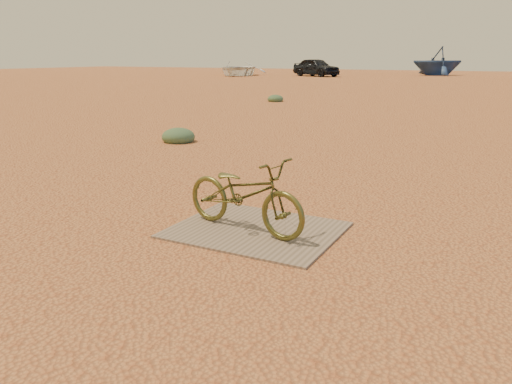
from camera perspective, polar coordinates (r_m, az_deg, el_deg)
The scene contains 8 objects.
ground at distance 5.22m, azimuth -0.85°, elevation -4.03°, with size 120.00×120.00×0.00m, color #BC7743.
plywood_board at distance 5.11m, azimuth 0.00°, elevation -4.35°, with size 1.64×1.33×0.02m, color #846F5B.
bicycle at distance 4.97m, azimuth -1.32°, elevation -0.19°, with size 0.50×1.44×0.76m, color #524F20.
car at distance 44.66m, azimuth 6.89°, elevation 13.98°, with size 1.81×4.49×1.53m, color black.
boat_near_left at distance 45.72m, azimuth -2.11°, elevation 13.92°, with size 4.24×5.94×1.23m, color white.
boat_far_left at distance 49.14m, azimuth 20.05°, elevation 13.90°, with size 4.18×4.85×2.55m, color navy.
kale_a at distance 10.54m, azimuth -8.84°, elevation 5.70°, with size 0.68×0.68×0.38m, color #4D6F48.
kale_c at distance 19.80m, azimuth 2.23°, elevation 10.30°, with size 0.62×0.62×0.34m, color #4D6F48.
Camera 1 is at (2.36, -4.32, 1.73)m, focal length 35.00 mm.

